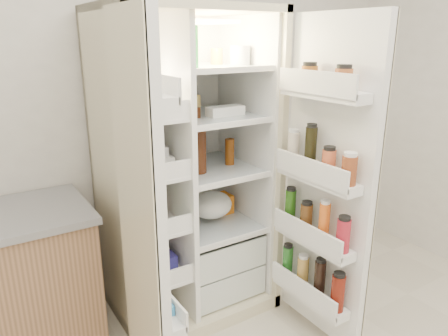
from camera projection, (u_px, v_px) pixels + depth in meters
wall_back at (144, 86)px, 2.63m from camera, size 4.00×0.02×2.70m
refrigerator at (186, 191)px, 2.58m from camera, size 0.92×0.70×1.80m
freezer_door at (143, 223)px, 1.78m from camera, size 0.15×0.40×1.72m
fridge_door at (326, 190)px, 2.22m from camera, size 0.17×0.58×1.72m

